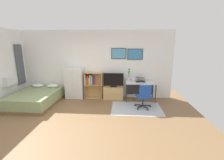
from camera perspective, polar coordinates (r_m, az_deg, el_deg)
ground_plane at (r=4.41m, az=-11.33°, el=-16.22°), size 7.20×7.20×0.00m
wall_back_with_posters at (r=6.27m, az=-5.93°, el=5.82°), size 6.12×0.09×2.70m
area_rug at (r=5.40m, az=9.13°, el=-10.40°), size 1.70×1.20×0.01m
bed at (r=6.29m, az=-26.43°, el=-5.98°), size 1.47×1.94×0.58m
dresser at (r=6.35m, az=-13.81°, el=-1.20°), size 0.71×0.46×1.23m
bookshelf at (r=6.23m, az=-7.52°, el=-1.16°), size 0.72×0.30×1.06m
tv_stand at (r=6.17m, az=0.54°, el=-4.74°), size 0.79×0.41×0.50m
television at (r=6.01m, az=0.53°, el=-0.03°), size 0.79×0.16×0.55m
desk at (r=6.07m, az=10.49°, el=-1.77°), size 1.13×0.63×0.74m
office_chair at (r=5.28m, az=11.92°, el=-5.80°), size 0.58×0.57×0.86m
laptop at (r=6.06m, az=10.52°, el=0.10°), size 0.37×0.39×0.16m
computer_mouse at (r=5.99m, az=12.86°, el=-0.60°), size 0.06×0.10×0.03m
bamboo_vase at (r=6.05m, az=6.32°, el=1.71°), size 0.09×0.09×0.49m
wine_glass at (r=5.87m, az=7.92°, el=0.51°), size 0.07×0.07×0.18m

